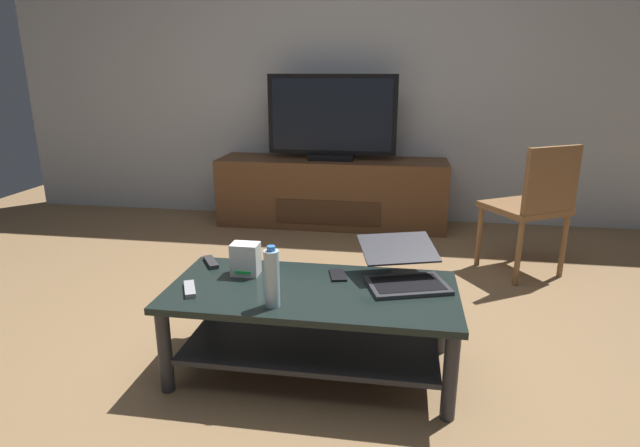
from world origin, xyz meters
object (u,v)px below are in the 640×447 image
router_box (245,259)px  dining_chair (534,203)px  media_cabinet (332,192)px  television (332,119)px  cell_phone (338,275)px  water_bottle_near (272,278)px  laptop (404,270)px  coffee_table (312,314)px  tv_remote (190,289)px  soundbar_remote (211,262)px

router_box → dining_chair: bearing=38.5°
media_cabinet → dining_chair: dining_chair is taller
television → cell_phone: bearing=-81.4°
water_bottle_near → cell_phone: size_ratio=1.85×
laptop → water_bottle_near: (-0.53, -0.34, 0.06)m
media_cabinet → television: size_ratio=1.81×
coffee_table → television: bearing=95.8°
television → tv_remote: television is taller
water_bottle_near → soundbar_remote: (-0.42, 0.41, -0.11)m
dining_chair → water_bottle_near: (-1.36, -1.56, 0.02)m
laptop → tv_remote: laptop is taller
television → soundbar_remote: size_ratio=6.88×
laptop → tv_remote: 0.95m
television → water_bottle_near: (0.11, -2.52, -0.40)m
soundbar_remote → water_bottle_near: bearing=-77.2°
router_box → water_bottle_near: bearing=-56.3°
cell_phone → television: bearing=84.6°
cell_phone → water_bottle_near: bearing=-136.2°
television → laptop: 2.32m
router_box → cell_phone: router_box is taller
coffee_table → dining_chair: size_ratio=1.44×
coffee_table → soundbar_remote: size_ratio=7.99×
soundbar_remote → media_cabinet: bearing=48.9°
water_bottle_near → tv_remote: size_ratio=1.62×
coffee_table → soundbar_remote: (-0.55, 0.21, 0.13)m
water_bottle_near → coffee_table: bearing=56.7°
water_bottle_near → cell_phone: (0.22, 0.36, -0.12)m
television → router_box: 2.26m
laptop → cell_phone: 0.31m
laptop → television: bearing=106.1°
router_box → cell_phone: 0.44m
router_box → soundbar_remote: bearing=154.9°
laptop → soundbar_remote: 0.95m
laptop → tv_remote: bearing=-164.7°
coffee_table → laptop: size_ratio=2.70×
water_bottle_near → router_box: bearing=123.7°
cell_phone → soundbar_remote: 0.65m
dining_chair → water_bottle_near: dining_chair is taller
media_cabinet → router_box: 2.24m
dining_chair → soundbar_remote: dining_chair is taller
media_cabinet → cell_phone: size_ratio=14.24×
cell_phone → soundbar_remote: size_ratio=0.88×
router_box → soundbar_remote: 0.24m
tv_remote → cell_phone: bearing=-1.7°
coffee_table → router_box: router_box is taller
tv_remote → soundbar_remote: same height
router_box → water_bottle_near: (0.21, -0.31, 0.05)m
laptop → cell_phone: bearing=176.1°
dining_chair → water_bottle_near: 2.07m
cell_phone → router_box: bearing=171.8°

